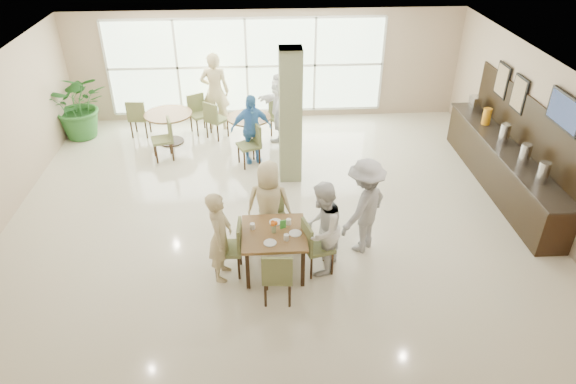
{
  "coord_description": "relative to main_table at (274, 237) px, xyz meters",
  "views": [
    {
      "loc": [
        -0.25,
        -8.38,
        5.54
      ],
      "look_at": [
        0.2,
        -1.2,
        1.1
      ],
      "focal_mm": 32.0,
      "sensor_mm": 36.0,
      "label": 1
    }
  ],
  "objects": [
    {
      "name": "ground",
      "position": [
        0.06,
        1.82,
        -0.66
      ],
      "size": [
        10.0,
        10.0,
        0.0
      ],
      "primitive_type": "plane",
      "color": "beige",
      "rests_on": "ground"
    },
    {
      "name": "room_shell",
      "position": [
        0.06,
        1.82,
        1.04
      ],
      "size": [
        10.0,
        10.0,
        10.0
      ],
      "color": "white",
      "rests_on": "ground"
    },
    {
      "name": "window_bank",
      "position": [
        -0.44,
        6.28,
        0.74
      ],
      "size": [
        7.0,
        0.04,
        7.0
      ],
      "color": "silver",
      "rests_on": "ground"
    },
    {
      "name": "column",
      "position": [
        0.46,
        3.02,
        0.74
      ],
      "size": [
        0.45,
        0.45,
        2.8
      ],
      "primitive_type": "cube",
      "color": "#7A8159",
      "rests_on": "ground"
    },
    {
      "name": "main_table",
      "position": [
        0.0,
        0.0,
        0.0
      ],
      "size": [
        1.02,
        1.02,
        0.75
      ],
      "color": "brown",
      "rests_on": "ground"
    },
    {
      "name": "round_table_left",
      "position": [
        -2.32,
        4.92,
        -0.08
      ],
      "size": [
        1.13,
        1.13,
        0.75
      ],
      "color": "brown",
      "rests_on": "ground"
    },
    {
      "name": "round_table_right",
      "position": [
        -0.4,
        4.59,
        -0.11
      ],
      "size": [
        1.02,
        1.02,
        0.75
      ],
      "color": "brown",
      "rests_on": "ground"
    },
    {
      "name": "chairs_main_table",
      "position": [
        0.01,
        -0.01,
        -0.19
      ],
      "size": [
        1.96,
        1.94,
        0.95
      ],
      "color": "#5D6437",
      "rests_on": "ground"
    },
    {
      "name": "chairs_table_left",
      "position": [
        -2.37,
        4.95,
        -0.19
      ],
      "size": [
        2.03,
        1.97,
        0.95
      ],
      "color": "#5D6437",
      "rests_on": "ground"
    },
    {
      "name": "chairs_table_right",
      "position": [
        -0.41,
        4.6,
        -0.19
      ],
      "size": [
        2.21,
        2.08,
        0.95
      ],
      "color": "#5D6437",
      "rests_on": "ground"
    },
    {
      "name": "tabletop_clutter",
      "position": [
        0.05,
        0.01,
        0.15
      ],
      "size": [
        0.81,
        0.75,
        0.21
      ],
      "color": "white",
      "rests_on": "main_table"
    },
    {
      "name": "buffet_counter",
      "position": [
        4.76,
        2.33,
        -0.11
      ],
      "size": [
        0.64,
        4.7,
        1.95
      ],
      "color": "black",
      "rests_on": "ground"
    },
    {
      "name": "wall_tv",
      "position": [
        5.0,
        1.22,
        1.49
      ],
      "size": [
        0.06,
        1.0,
        0.58
      ],
      "color": "black",
      "rests_on": "ground"
    },
    {
      "name": "framed_art_a",
      "position": [
        5.01,
        2.82,
        1.19
      ],
      "size": [
        0.05,
        0.55,
        0.7
      ],
      "color": "black",
      "rests_on": "ground"
    },
    {
      "name": "framed_art_b",
      "position": [
        5.01,
        3.62,
        1.19
      ],
      "size": [
        0.05,
        0.55,
        0.7
      ],
      "color": "black",
      "rests_on": "ground"
    },
    {
      "name": "potted_plant",
      "position": [
        -4.49,
        5.39,
        0.16
      ],
      "size": [
        1.57,
        1.57,
        1.65
      ],
      "primitive_type": "imported",
      "rotation": [
        0.0,
        0.0,
        0.06
      ],
      "color": "#2C6D2B",
      "rests_on": "ground"
    },
    {
      "name": "teen_left",
      "position": [
        -0.84,
        -0.1,
        0.11
      ],
      "size": [
        0.45,
        0.61,
        1.55
      ],
      "primitive_type": "imported",
      "rotation": [
        0.0,
        0.0,
        1.42
      ],
      "color": "#C8B685",
      "rests_on": "ground"
    },
    {
      "name": "teen_far",
      "position": [
        -0.06,
        0.74,
        0.13
      ],
      "size": [
        0.83,
        0.54,
        1.59
      ],
      "primitive_type": "imported",
      "rotation": [
        0.0,
        0.0,
        2.99
      ],
      "color": "#C8B685",
      "rests_on": "ground"
    },
    {
      "name": "teen_right",
      "position": [
        0.75,
        -0.05,
        0.15
      ],
      "size": [
        0.89,
        0.97,
        1.62
      ],
      "primitive_type": "imported",
      "rotation": [
        0.0,
        0.0,
        -2.0
      ],
      "color": "white",
      "rests_on": "ground"
    },
    {
      "name": "teen_standing",
      "position": [
        1.53,
        0.49,
        0.19
      ],
      "size": [
        1.22,
        1.24,
        1.71
      ],
      "primitive_type": "imported",
      "rotation": [
        0.0,
        0.0,
        -2.33
      ],
      "color": "#969698",
      "rests_on": "ground"
    },
    {
      "name": "adult_a",
      "position": [
        -0.35,
        3.83,
        0.12
      ],
      "size": [
        1.02,
        0.72,
        1.57
      ],
      "primitive_type": "imported",
      "rotation": [
        0.0,
        0.0,
        0.23
      ],
      "color": "#478CD5",
      "rests_on": "ground"
    },
    {
      "name": "adult_b",
      "position": [
        0.36,
        4.57,
        0.24
      ],
      "size": [
        1.32,
        1.82,
        1.8
      ],
      "primitive_type": "imported",
      "rotation": [
        0.0,
        0.0,
        -1.17
      ],
      "color": "white",
      "rests_on": "ground"
    },
    {
      "name": "adult_standing",
      "position": [
        -1.23,
        5.67,
        0.32
      ],
      "size": [
        0.74,
        0.51,
        1.96
      ],
      "primitive_type": "imported",
      "rotation": [
        0.0,
        0.0,
        3.08
      ],
      "color": "#C8B685",
      "rests_on": "ground"
    }
  ]
}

